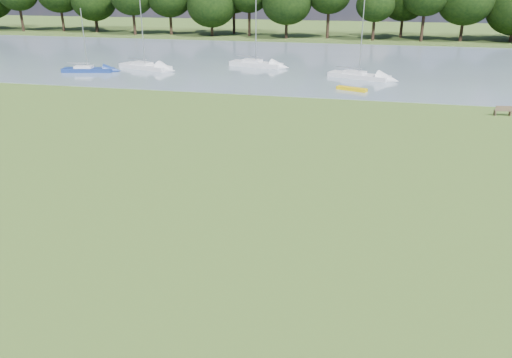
% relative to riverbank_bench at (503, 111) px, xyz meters
% --- Properties ---
extents(ground, '(220.00, 220.00, 0.00)m').
position_rel_riverbank_bench_xyz_m(ground, '(-15.37, -19.08, -0.40)').
color(ground, olive).
extents(river, '(220.00, 40.00, 0.10)m').
position_rel_riverbank_bench_xyz_m(river, '(-15.37, 22.92, -0.40)').
color(river, slate).
rests_on(river, ground).
extents(far_bank, '(220.00, 20.00, 0.40)m').
position_rel_riverbank_bench_xyz_m(far_bank, '(-15.37, 52.92, -0.40)').
color(far_bank, '#4C6626').
rests_on(far_bank, ground).
extents(riverbank_bench, '(1.33, 0.56, 0.80)m').
position_rel_riverbank_bench_xyz_m(riverbank_bench, '(0.00, 0.00, 0.00)').
color(riverbank_bench, brown).
rests_on(riverbank_bench, ground).
extents(kayak, '(2.93, 1.71, 0.29)m').
position_rel_riverbank_bench_xyz_m(kayak, '(-11.62, 6.66, -0.21)').
color(kayak, '#E9BD07').
rests_on(kayak, river).
extents(tree_line, '(152.67, 8.63, 10.44)m').
position_rel_riverbank_bench_xyz_m(tree_line, '(-9.31, 48.92, 5.80)').
color(tree_line, black).
rests_on(tree_line, far_bank).
extents(sailboat_1, '(6.57, 3.26, 7.80)m').
position_rel_riverbank_bench_xyz_m(sailboat_1, '(-23.39, 18.06, 0.12)').
color(sailboat_1, silver).
rests_on(sailboat_1, river).
extents(sailboat_3, '(6.60, 4.03, 8.17)m').
position_rel_riverbank_bench_xyz_m(sailboat_3, '(-11.26, 13.14, 0.06)').
color(sailboat_3, silver).
rests_on(sailboat_3, river).
extents(sailboat_4, '(5.71, 2.70, 6.73)m').
position_rel_riverbank_bench_xyz_m(sailboat_4, '(-40.83, 10.30, 0.05)').
color(sailboat_4, navy).
rests_on(sailboat_4, river).
extents(sailboat_5, '(6.91, 4.00, 7.59)m').
position_rel_riverbank_bench_xyz_m(sailboat_5, '(-35.53, 13.76, 0.06)').
color(sailboat_5, silver).
rests_on(sailboat_5, river).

